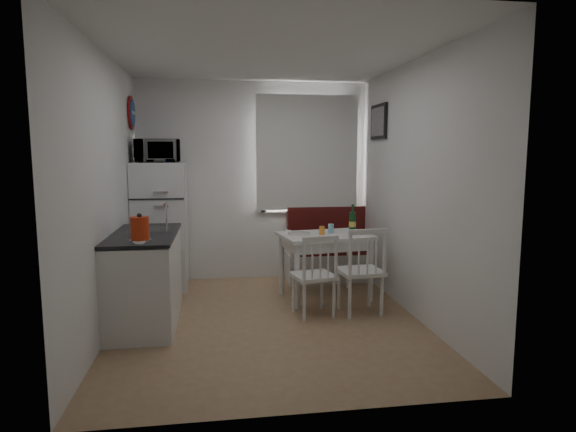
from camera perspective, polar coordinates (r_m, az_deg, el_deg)
name	(u,v)px	position (r m, az deg, el deg)	size (l,w,h in m)	color
floor	(268,321)	(4.93, -2.34, -12.35)	(3.00, 3.50, 0.02)	#9A7152
ceiling	(267,53)	(4.73, -2.52, 18.76)	(3.00, 3.50, 0.02)	white
wall_back	(254,181)	(6.40, -4.07, 4.11)	(3.00, 0.02, 2.60)	white
wall_front	(298,215)	(2.93, 1.16, 0.17)	(3.00, 0.02, 2.60)	white
wall_left	(106,194)	(4.74, -20.78, 2.48)	(0.02, 3.50, 2.60)	white
wall_right	(415,190)	(5.04, 14.82, 2.98)	(0.02, 3.50, 2.60)	white
window	(306,157)	(6.45, 2.18, 7.04)	(1.22, 0.06, 1.47)	white
curtain	(307,153)	(6.38, 2.30, 7.49)	(1.35, 0.02, 1.50)	white
kitchen_counter	(145,278)	(4.98, -16.54, -7.00)	(0.62, 1.32, 1.16)	white
wall_sign	(132,113)	(6.17, -17.97, 11.55)	(0.40, 0.40, 0.03)	navy
picture_frame	(378,122)	(6.06, 10.67, 10.92)	(0.04, 0.52, 0.42)	black
bench	(336,255)	(6.47, 5.72, -4.67)	(1.34, 0.51, 0.96)	white
dining_table	(325,241)	(5.55, 4.42, -3.00)	(1.10, 0.85, 0.75)	white
chair_left	(315,267)	(4.90, 3.26, -6.03)	(0.47, 0.46, 0.46)	white
chair_right	(363,262)	(5.01, 8.91, -5.37)	(0.46, 0.44, 0.49)	white
fridge	(161,226)	(6.12, -14.85, -1.16)	(0.62, 0.62, 1.56)	white
microwave	(158,151)	(6.01, -15.20, 7.48)	(0.50, 0.34, 0.28)	white
kettle	(140,229)	(4.34, -17.15, -1.45)	(0.19, 0.19, 0.25)	red
wine_bottle	(353,218)	(5.70, 7.66, -0.26)	(0.08, 0.08, 0.33)	#15441E
drinking_glass_orange	(322,230)	(5.47, 4.04, -1.73)	(0.06, 0.06, 0.10)	orange
drinking_glass_blue	(331,229)	(5.59, 5.12, -1.49)	(0.07, 0.07, 0.11)	#8BD5ED
plate	(299,234)	(5.50, 1.33, -2.09)	(0.26, 0.26, 0.02)	white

